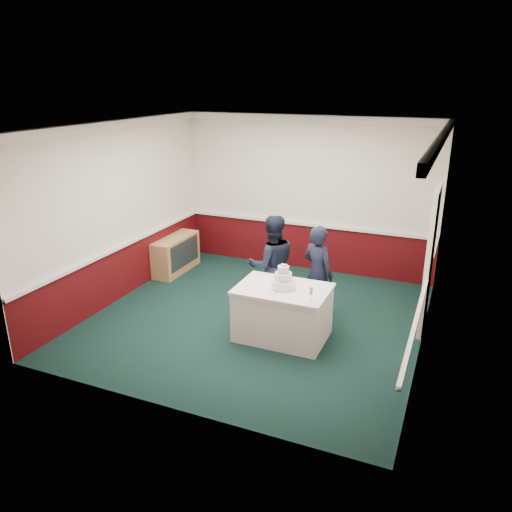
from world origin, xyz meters
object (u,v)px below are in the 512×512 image
at_px(cake_table, 283,312).
at_px(champagne_flute, 311,292).
at_px(person_man, 272,265).
at_px(cake_knife, 276,292).
at_px(sideboard, 176,254).
at_px(wedding_cake, 283,281).
at_px(person_woman, 318,273).

xyz_separation_m(cake_table, champagne_flute, (0.50, -0.28, 0.53)).
height_order(champagne_flute, person_man, person_man).
bearing_deg(cake_knife, person_man, 125.24).
bearing_deg(sideboard, cake_table, -31.03).
height_order(sideboard, person_man, person_man).
bearing_deg(person_man, wedding_cake, 88.46).
distance_m(cake_knife, person_man, 1.03).
distance_m(sideboard, champagne_flute, 3.95).
bearing_deg(cake_knife, wedding_cake, 92.34).
bearing_deg(sideboard, person_woman, -16.28).
height_order(champagne_flute, person_woman, person_woman).
xyz_separation_m(sideboard, cake_table, (2.86, -1.72, 0.05)).
distance_m(cake_table, wedding_cake, 0.50).
relative_size(wedding_cake, person_woman, 0.24).
bearing_deg(person_woman, person_man, 29.99).
relative_size(cake_knife, champagne_flute, 1.07).
distance_m(cake_knife, champagne_flute, 0.55).
bearing_deg(person_woman, cake_table, 95.56).
height_order(cake_knife, person_man, person_man).
bearing_deg(champagne_flute, cake_table, 150.75).
distance_m(wedding_cake, person_man, 0.87).
bearing_deg(person_man, person_woman, 151.87).
bearing_deg(person_woman, champagne_flute, 126.30).
bearing_deg(wedding_cake, cake_knife, -98.53).
bearing_deg(champagne_flute, cake_knife, 171.42).
height_order(wedding_cake, cake_knife, wedding_cake).
bearing_deg(sideboard, person_man, -22.23).
xyz_separation_m(wedding_cake, person_man, (-0.45, 0.74, -0.08)).
bearing_deg(sideboard, cake_knife, -34.17).
relative_size(wedding_cake, person_man, 0.22).
relative_size(cake_table, champagne_flute, 6.44).
xyz_separation_m(wedding_cake, person_woman, (0.28, 0.80, -0.14)).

